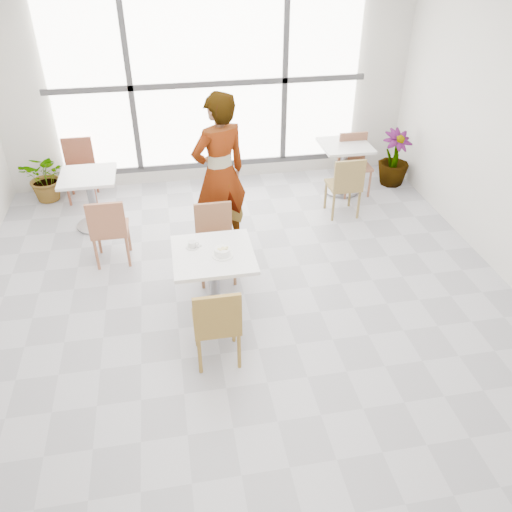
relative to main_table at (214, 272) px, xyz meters
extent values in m
plane|color=#9E9EA5|center=(0.34, -0.20, -0.52)|extent=(7.00, 7.00, 0.00)
plane|color=white|center=(0.34, -0.20, 2.48)|extent=(7.00, 7.00, 0.00)
plane|color=silver|center=(0.34, 3.30, 0.98)|extent=(6.00, 0.00, 6.00)
cube|color=white|center=(0.34, 3.24, 0.98)|extent=(4.40, 0.04, 2.40)
cube|color=#3F3F42|center=(0.34, 3.21, 0.98)|extent=(4.60, 0.05, 0.08)
cube|color=#3F3F42|center=(-0.76, 3.21, 0.98)|extent=(0.08, 0.05, 2.40)
cube|color=#3F3F42|center=(1.44, 3.21, 0.98)|extent=(0.08, 0.05, 2.40)
cube|color=#3F3F42|center=(0.34, 3.21, -0.24)|extent=(4.60, 0.05, 0.08)
cube|color=white|center=(0.00, 0.00, 0.21)|extent=(0.80, 0.80, 0.04)
cylinder|color=slate|center=(0.00, 0.00, -0.17)|extent=(0.10, 0.10, 0.71)
cylinder|color=slate|center=(0.00, 0.00, -0.51)|extent=(0.52, 0.52, 0.03)
cube|color=olive|center=(-0.06, -0.66, -0.09)|extent=(0.42, 0.42, 0.04)
cube|color=olive|center=(-0.06, -0.85, 0.14)|extent=(0.42, 0.04, 0.42)
cylinder|color=olive|center=(0.12, -0.48, -0.32)|extent=(0.04, 0.04, 0.41)
cylinder|color=olive|center=(0.12, -0.84, -0.32)|extent=(0.04, 0.04, 0.41)
cylinder|color=olive|center=(-0.24, -0.48, -0.32)|extent=(0.04, 0.04, 0.41)
cylinder|color=olive|center=(-0.24, -0.84, -0.32)|extent=(0.04, 0.04, 0.41)
cube|color=brown|center=(0.09, 0.62, -0.09)|extent=(0.42, 0.42, 0.04)
cube|color=brown|center=(0.09, 0.81, 0.14)|extent=(0.42, 0.04, 0.42)
cylinder|color=brown|center=(-0.09, 0.44, -0.32)|extent=(0.04, 0.04, 0.41)
cylinder|color=brown|center=(-0.09, 0.80, -0.32)|extent=(0.04, 0.04, 0.41)
cylinder|color=brown|center=(0.27, 0.44, -0.32)|extent=(0.04, 0.04, 0.41)
cylinder|color=brown|center=(0.27, 0.80, -0.32)|extent=(0.04, 0.04, 0.41)
cylinder|color=white|center=(0.09, -0.07, 0.23)|extent=(0.21, 0.21, 0.01)
cylinder|color=white|center=(0.09, -0.07, 0.27)|extent=(0.16, 0.16, 0.07)
torus|color=white|center=(0.09, -0.07, 0.31)|extent=(0.16, 0.16, 0.01)
cylinder|color=beige|center=(0.09, -0.07, 0.27)|extent=(0.14, 0.14, 0.05)
cylinder|color=beige|center=(0.13, -0.06, 0.31)|extent=(0.03, 0.03, 0.02)
cylinder|color=beige|center=(0.09, -0.06, 0.31)|extent=(0.03, 0.03, 0.02)
cylinder|color=beige|center=(0.05, -0.07, 0.31)|extent=(0.03, 0.03, 0.02)
cylinder|color=beige|center=(0.12, -0.08, 0.31)|extent=(0.03, 0.03, 0.02)
cylinder|color=#F3E39D|center=(0.12, -0.08, 0.31)|extent=(0.03, 0.03, 0.01)
cylinder|color=#F7E79F|center=(0.13, -0.07, 0.31)|extent=(0.03, 0.03, 0.02)
cylinder|color=beige|center=(0.10, -0.08, 0.31)|extent=(0.03, 0.03, 0.01)
cylinder|color=#F3E99C|center=(0.07, -0.08, 0.31)|extent=(0.03, 0.03, 0.02)
cylinder|color=beige|center=(0.11, -0.06, 0.31)|extent=(0.03, 0.03, 0.02)
cylinder|color=beige|center=(0.12, -0.06, 0.30)|extent=(0.03, 0.03, 0.01)
cylinder|color=#F3E79D|center=(0.10, -0.07, 0.31)|extent=(0.03, 0.03, 0.02)
cylinder|color=beige|center=(0.07, -0.09, 0.31)|extent=(0.03, 0.03, 0.02)
cylinder|color=#F6E99E|center=(0.06, -0.06, 0.30)|extent=(0.03, 0.03, 0.02)
cylinder|color=silver|center=(-0.19, 0.14, 0.23)|extent=(0.13, 0.13, 0.01)
cylinder|color=silver|center=(-0.19, 0.14, 0.27)|extent=(0.08, 0.08, 0.06)
torus|color=silver|center=(-0.15, 0.14, 0.27)|extent=(0.05, 0.01, 0.05)
cylinder|color=black|center=(-0.19, 0.14, 0.29)|extent=(0.07, 0.07, 0.00)
cube|color=#AAABAF|center=(-0.14, 0.12, 0.24)|extent=(0.09, 0.05, 0.00)
sphere|color=#AAABAF|center=(-0.11, 0.13, 0.24)|extent=(0.02, 0.02, 0.02)
imported|color=black|center=(0.24, 1.33, 0.45)|extent=(0.84, 0.71, 1.95)
cube|color=white|center=(-1.38, 2.09, 0.21)|extent=(0.70, 0.70, 0.04)
cylinder|color=gray|center=(-1.38, 2.09, -0.17)|extent=(0.10, 0.10, 0.71)
cylinder|color=gray|center=(-1.38, 2.09, -0.51)|extent=(0.52, 0.52, 0.03)
cube|color=silver|center=(2.20, 2.49, 0.21)|extent=(0.70, 0.70, 0.04)
cylinder|color=slate|center=(2.20, 2.49, -0.17)|extent=(0.10, 0.10, 0.71)
cylinder|color=slate|center=(2.20, 2.49, -0.51)|extent=(0.52, 0.52, 0.03)
cube|color=#A16144|center=(-1.10, 1.21, -0.09)|extent=(0.42, 0.42, 0.04)
cube|color=#A16144|center=(-1.10, 1.02, 0.14)|extent=(0.42, 0.04, 0.42)
cylinder|color=#A16144|center=(-0.92, 1.39, -0.32)|extent=(0.04, 0.04, 0.41)
cylinder|color=#A16144|center=(-0.92, 1.03, -0.32)|extent=(0.04, 0.04, 0.41)
cylinder|color=#A16144|center=(-1.28, 1.39, -0.32)|extent=(0.04, 0.04, 0.41)
cylinder|color=#A16144|center=(-1.28, 1.03, -0.32)|extent=(0.04, 0.04, 0.41)
cube|color=brown|center=(-1.61, 2.93, -0.09)|extent=(0.42, 0.42, 0.04)
cube|color=brown|center=(-1.61, 3.12, 0.14)|extent=(0.42, 0.04, 0.42)
cylinder|color=brown|center=(-1.79, 2.75, -0.32)|extent=(0.04, 0.04, 0.41)
cylinder|color=brown|center=(-1.79, 3.11, -0.32)|extent=(0.04, 0.04, 0.41)
cylinder|color=brown|center=(-1.43, 2.75, -0.32)|extent=(0.04, 0.04, 0.41)
cylinder|color=brown|center=(-1.43, 3.11, -0.32)|extent=(0.04, 0.04, 0.41)
cube|color=olive|center=(1.98, 1.84, -0.09)|extent=(0.42, 0.42, 0.04)
cube|color=olive|center=(1.98, 1.65, 0.14)|extent=(0.42, 0.04, 0.42)
cylinder|color=olive|center=(2.16, 2.02, -0.32)|extent=(0.04, 0.04, 0.41)
cylinder|color=olive|center=(2.16, 1.66, -0.32)|extent=(0.04, 0.04, 0.41)
cylinder|color=olive|center=(1.80, 2.02, -0.32)|extent=(0.04, 0.04, 0.41)
cylinder|color=olive|center=(1.80, 1.66, -0.32)|extent=(0.04, 0.04, 0.41)
cube|color=brown|center=(2.35, 2.42, -0.09)|extent=(0.42, 0.42, 0.04)
cube|color=brown|center=(2.35, 2.61, 0.14)|extent=(0.42, 0.04, 0.42)
cylinder|color=brown|center=(2.17, 2.24, -0.32)|extent=(0.04, 0.04, 0.41)
cylinder|color=brown|center=(2.17, 2.60, -0.32)|extent=(0.04, 0.04, 0.41)
cylinder|color=brown|center=(2.53, 2.24, -0.32)|extent=(0.04, 0.04, 0.41)
cylinder|color=brown|center=(2.53, 2.60, -0.32)|extent=(0.04, 0.04, 0.41)
imported|color=#447433|center=(-2.09, 3.00, -0.16)|extent=(0.79, 0.73, 0.73)
imported|color=#567C43|center=(3.04, 2.61, -0.10)|extent=(0.58, 0.58, 0.85)
camera|label=1|loc=(-0.34, -4.26, 3.04)|focal=36.38mm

